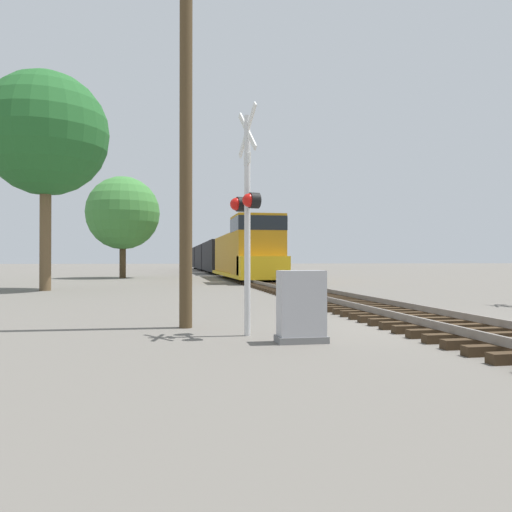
{
  "coord_description": "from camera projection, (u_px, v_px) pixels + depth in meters",
  "views": [
    {
      "loc": [
        -5.8,
        -10.23,
        1.47
      ],
      "look_at": [
        -2.38,
        8.53,
        1.63
      ],
      "focal_mm": 35.0,
      "sensor_mm": 36.0,
      "label": 1
    }
  ],
  "objects": [
    {
      "name": "ground_plane",
      "position": [
        430.0,
        326.0,
        11.09
      ],
      "size": [
        400.0,
        400.0,
        0.0
      ],
      "primitive_type": "plane",
      "color": "#666059"
    },
    {
      "name": "rail_track_bed",
      "position": [
        430.0,
        320.0,
        11.09
      ],
      "size": [
        2.6,
        160.0,
        0.31
      ],
      "color": "#382819",
      "rests_on": "ground"
    },
    {
      "name": "freight_train",
      "position": [
        215.0,
        257.0,
        58.31
      ],
      "size": [
        3.05,
        61.34,
        4.33
      ],
      "color": "#B77A14",
      "rests_on": "ground"
    },
    {
      "name": "crossing_signal_near",
      "position": [
        246.0,
        208.0,
        9.72
      ],
      "size": [
        0.49,
        1.01,
        4.47
      ],
      "rotation": [
        0.0,
        0.0,
        -1.36
      ],
      "color": "silver",
      "rests_on": "ground"
    },
    {
      "name": "relay_cabinet",
      "position": [
        301.0,
        307.0,
        8.92
      ],
      "size": [
        0.9,
        0.5,
        1.29
      ],
      "color": "slate",
      "rests_on": "ground"
    },
    {
      "name": "utility_pole",
      "position": [
        186.0,
        103.0,
        10.9
      ],
      "size": [
        1.8,
        0.28,
        9.54
      ],
      "color": "#4C3A23",
      "rests_on": "ground"
    },
    {
      "name": "tree_far_right",
      "position": [
        46.0,
        134.0,
        24.1
      ],
      "size": [
        5.97,
        5.97,
        10.59
      ],
      "color": "brown",
      "rests_on": "ground"
    },
    {
      "name": "tree_mid_background",
      "position": [
        123.0,
        213.0,
        41.03
      ],
      "size": [
        6.0,
        6.0,
        8.36
      ],
      "color": "#473521",
      "rests_on": "ground"
    }
  ]
}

